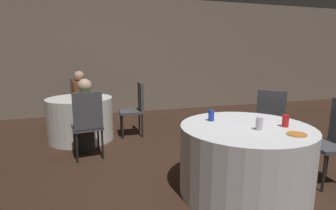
{
  "coord_description": "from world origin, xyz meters",
  "views": [
    {
      "loc": [
        -1.54,
        -2.32,
        1.44
      ],
      "look_at": [
        -0.6,
        0.75,
        0.82
      ],
      "focal_mm": 28.0,
      "sensor_mm": 36.0,
      "label": 1
    }
  ],
  "objects_px": {
    "chair_near_northeast": "(269,119)",
    "soda_can_red": "(285,121)",
    "soda_can_blue": "(211,115)",
    "person_green_jacket": "(86,117)",
    "chair_far_north": "(81,98)",
    "chair_far_east": "(136,104)",
    "table_near": "(244,159)",
    "soda_can_silver": "(259,124)",
    "chair_far_south": "(88,120)",
    "pizza_plate_near": "(297,135)",
    "person_floral_shirt": "(81,100)",
    "table_far": "(81,119)"
  },
  "relations": [
    {
      "from": "soda_can_blue",
      "to": "pizza_plate_near",
      "type": "bearing_deg",
      "value": -54.62
    },
    {
      "from": "chair_near_northeast",
      "to": "person_floral_shirt",
      "type": "height_order",
      "value": "person_floral_shirt"
    },
    {
      "from": "chair_far_north",
      "to": "soda_can_silver",
      "type": "relative_size",
      "value": 7.82
    },
    {
      "from": "chair_far_south",
      "to": "person_green_jacket",
      "type": "xyz_separation_m",
      "value": [
        -0.02,
        0.17,
        -0.0
      ]
    },
    {
      "from": "pizza_plate_near",
      "to": "soda_can_red",
      "type": "distance_m",
      "value": 0.29
    },
    {
      "from": "person_floral_shirt",
      "to": "pizza_plate_near",
      "type": "xyz_separation_m",
      "value": [
        1.94,
        -3.54,
        0.17
      ]
    },
    {
      "from": "table_near",
      "to": "soda_can_blue",
      "type": "relative_size",
      "value": 11.09
    },
    {
      "from": "chair_near_northeast",
      "to": "soda_can_red",
      "type": "bearing_deg",
      "value": 110.38
    },
    {
      "from": "chair_far_south",
      "to": "pizza_plate_near",
      "type": "bearing_deg",
      "value": -52.08
    },
    {
      "from": "chair_far_south",
      "to": "soda_can_red",
      "type": "bearing_deg",
      "value": -45.89
    },
    {
      "from": "chair_far_south",
      "to": "soda_can_red",
      "type": "height_order",
      "value": "chair_far_south"
    },
    {
      "from": "chair_near_northeast",
      "to": "table_far",
      "type": "bearing_deg",
      "value": 16.83
    },
    {
      "from": "table_far",
      "to": "soda_can_red",
      "type": "xyz_separation_m",
      "value": [
        2.04,
        -2.48,
        0.42
      ]
    },
    {
      "from": "person_floral_shirt",
      "to": "soda_can_blue",
      "type": "relative_size",
      "value": 9.2
    },
    {
      "from": "chair_far_east",
      "to": "person_green_jacket",
      "type": "relative_size",
      "value": 0.85
    },
    {
      "from": "chair_near_northeast",
      "to": "soda_can_blue",
      "type": "height_order",
      "value": "chair_near_northeast"
    },
    {
      "from": "chair_far_north",
      "to": "soda_can_red",
      "type": "xyz_separation_m",
      "value": [
        2.05,
        -3.44,
        0.22
      ]
    },
    {
      "from": "person_floral_shirt",
      "to": "soda_can_red",
      "type": "height_order",
      "value": "person_floral_shirt"
    },
    {
      "from": "person_green_jacket",
      "to": "table_near",
      "type": "bearing_deg",
      "value": -51.9
    },
    {
      "from": "person_floral_shirt",
      "to": "soda_can_blue",
      "type": "distance_m",
      "value": 3.18
    },
    {
      "from": "soda_can_red",
      "to": "person_green_jacket",
      "type": "bearing_deg",
      "value": 138.69
    },
    {
      "from": "chair_far_north",
      "to": "soda_can_blue",
      "type": "distance_m",
      "value": 3.34
    },
    {
      "from": "chair_far_south",
      "to": "chair_far_north",
      "type": "relative_size",
      "value": 1.0
    },
    {
      "from": "chair_far_east",
      "to": "soda_can_red",
      "type": "xyz_separation_m",
      "value": [
        1.08,
        -2.45,
        0.22
      ]
    },
    {
      "from": "chair_far_south",
      "to": "pizza_plate_near",
      "type": "relative_size",
      "value": 4.7
    },
    {
      "from": "chair_far_south",
      "to": "soda_can_silver",
      "type": "bearing_deg",
      "value": -51.47
    },
    {
      "from": "soda_can_silver",
      "to": "soda_can_blue",
      "type": "bearing_deg",
      "value": 121.82
    },
    {
      "from": "chair_far_north",
      "to": "soda_can_blue",
      "type": "height_order",
      "value": "chair_far_north"
    },
    {
      "from": "table_near",
      "to": "soda_can_silver",
      "type": "relative_size",
      "value": 11.09
    },
    {
      "from": "chair_far_east",
      "to": "chair_far_south",
      "type": "bearing_deg",
      "value": 139.71
    },
    {
      "from": "table_far",
      "to": "chair_far_north",
      "type": "relative_size",
      "value": 1.13
    },
    {
      "from": "soda_can_blue",
      "to": "chair_near_northeast",
      "type": "bearing_deg",
      "value": 20.6
    },
    {
      "from": "pizza_plate_near",
      "to": "soda_can_red",
      "type": "bearing_deg",
      "value": 69.0
    },
    {
      "from": "person_green_jacket",
      "to": "chair_far_south",
      "type": "bearing_deg",
      "value": -90.0
    },
    {
      "from": "chair_far_east",
      "to": "soda_can_silver",
      "type": "relative_size",
      "value": 7.82
    },
    {
      "from": "chair_far_south",
      "to": "person_green_jacket",
      "type": "height_order",
      "value": "person_green_jacket"
    },
    {
      "from": "person_floral_shirt",
      "to": "pizza_plate_near",
      "type": "bearing_deg",
      "value": 118.49
    },
    {
      "from": "person_floral_shirt",
      "to": "table_far",
      "type": "bearing_deg",
      "value": 90.0
    },
    {
      "from": "soda_can_blue",
      "to": "soda_can_silver",
      "type": "relative_size",
      "value": 1.0
    },
    {
      "from": "person_green_jacket",
      "to": "soda_can_blue",
      "type": "xyz_separation_m",
      "value": [
        1.33,
        -1.27,
        0.22
      ]
    },
    {
      "from": "person_green_jacket",
      "to": "soda_can_blue",
      "type": "height_order",
      "value": "person_green_jacket"
    },
    {
      "from": "person_green_jacket",
      "to": "soda_can_red",
      "type": "xyz_separation_m",
      "value": [
        1.94,
        -1.71,
        0.22
      ]
    },
    {
      "from": "chair_far_north",
      "to": "soda_can_silver",
      "type": "bearing_deg",
      "value": 116.17
    },
    {
      "from": "chair_far_north",
      "to": "person_green_jacket",
      "type": "bearing_deg",
      "value": 93.15
    },
    {
      "from": "chair_far_east",
      "to": "table_far",
      "type": "bearing_deg",
      "value": 90.0
    },
    {
      "from": "table_near",
      "to": "chair_far_east",
      "type": "relative_size",
      "value": 1.42
    },
    {
      "from": "table_far",
      "to": "chair_near_northeast",
      "type": "distance_m",
      "value": 3.01
    },
    {
      "from": "soda_can_red",
      "to": "soda_can_blue",
      "type": "height_order",
      "value": "same"
    },
    {
      "from": "chair_near_northeast",
      "to": "person_green_jacket",
      "type": "xyz_separation_m",
      "value": [
        -2.42,
        0.86,
        -0.0
      ]
    },
    {
      "from": "chair_far_north",
      "to": "person_floral_shirt",
      "type": "distance_m",
      "value": 0.18
    }
  ]
}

